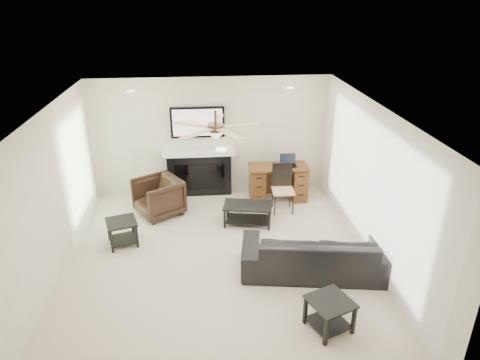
{
  "coord_description": "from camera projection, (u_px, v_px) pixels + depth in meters",
  "views": [
    {
      "loc": [
        -0.21,
        -5.91,
        4.09
      ],
      "look_at": [
        0.41,
        0.61,
        1.17
      ],
      "focal_mm": 32.0,
      "sensor_mm": 36.0,
      "label": 1
    }
  ],
  "objects": [
    {
      "name": "sofa",
      "position": [
        316.0,
        253.0,
        6.66
      ],
      "size": [
        2.43,
        1.25,
        0.68
      ],
      "primitive_type": "imported",
      "rotation": [
        0.0,
        0.0,
        2.99
      ],
      "color": "black",
      "rests_on": "ground"
    },
    {
      "name": "desk",
      "position": [
        278.0,
        183.0,
        8.98
      ],
      "size": [
        1.22,
        0.56,
        0.76
      ],
      "primitive_type": "cube",
      "color": "#402210",
      "rests_on": "ground"
    },
    {
      "name": "room_shell",
      "position": [
        229.0,
        164.0,
        6.46
      ],
      "size": [
        5.5,
        5.54,
        2.52
      ],
      "color": "beige",
      "rests_on": "ground"
    },
    {
      "name": "laptop",
      "position": [
        289.0,
        161.0,
        8.77
      ],
      "size": [
        0.33,
        0.24,
        0.23
      ],
      "primitive_type": "cube",
      "color": "black",
      "rests_on": "desk"
    },
    {
      "name": "end_table_left",
      "position": [
        122.0,
        232.0,
        7.43
      ],
      "size": [
        0.63,
        0.63,
        0.45
      ],
      "primitive_type": "cube",
      "rotation": [
        0.0,
        0.0,
        0.3
      ],
      "color": "black",
      "rests_on": "ground"
    },
    {
      "name": "armchair",
      "position": [
        159.0,
        197.0,
        8.37
      ],
      "size": [
        1.12,
        1.11,
        0.75
      ],
      "primitive_type": "imported",
      "rotation": [
        0.0,
        0.0,
        -1.02
      ],
      "color": "black",
      "rests_on": "ground"
    },
    {
      "name": "end_table_near",
      "position": [
        329.0,
        314.0,
        5.56
      ],
      "size": [
        0.68,
        0.68,
        0.45
      ],
      "primitive_type": "cube",
      "rotation": [
        0.0,
        0.0,
        0.38
      ],
      "color": "black",
      "rests_on": "ground"
    },
    {
      "name": "desk_chair",
      "position": [
        283.0,
        189.0,
        8.43
      ],
      "size": [
        0.44,
        0.45,
        0.97
      ],
      "primitive_type": "cube",
      "rotation": [
        0.0,
        0.0,
        -0.03
      ],
      "color": "black",
      "rests_on": "ground"
    },
    {
      "name": "fireplace_unit",
      "position": [
        199.0,
        153.0,
        8.99
      ],
      "size": [
        1.52,
        0.34,
        1.91
      ],
      "primitive_type": "cube",
      "color": "black",
      "rests_on": "ground"
    },
    {
      "name": "coffee_table",
      "position": [
        248.0,
        214.0,
        8.09
      ],
      "size": [
        0.98,
        0.66,
        0.4
      ],
      "primitive_type": "cube",
      "rotation": [
        0.0,
        0.0,
        -0.19
      ],
      "color": "black",
      "rests_on": "ground"
    }
  ]
}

